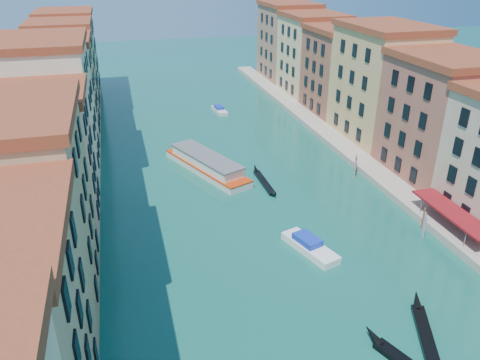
% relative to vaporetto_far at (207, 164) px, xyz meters
% --- Properties ---
extents(left_bank_palazzos, '(12.80, 128.40, 21.00)m').
position_rel_vaporetto_far_xyz_m(left_bank_palazzos, '(-22.61, -0.58, 8.46)').
color(left_bank_palazzos, beige).
rests_on(left_bank_palazzos, ground).
extents(right_bank_palazzos, '(12.80, 128.40, 21.00)m').
position_rel_vaporetto_far_xyz_m(right_bank_palazzos, '(33.39, -0.26, 8.50)').
color(right_bank_palazzos, brown).
rests_on(right_bank_palazzos, ground).
extents(quay, '(4.00, 140.00, 1.00)m').
position_rel_vaporetto_far_xyz_m(quay, '(25.39, -0.26, -0.75)').
color(quay, '#A59985').
rests_on(quay, ground).
extents(vaporetto_far, '(11.14, 18.86, 2.78)m').
position_rel_vaporetto_far_xyz_m(vaporetto_far, '(0.00, 0.00, 0.00)').
color(vaporetto_far, silver).
rests_on(vaporetto_far, ground).
extents(gondola_right, '(6.13, 12.39, 2.61)m').
position_rel_vaporetto_far_xyz_m(gondola_right, '(11.48, -42.25, -0.75)').
color(gondola_right, black).
rests_on(gondola_right, ground).
extents(gondola_far, '(1.04, 10.86, 1.54)m').
position_rel_vaporetto_far_xyz_m(gondola_far, '(7.56, -6.61, -0.94)').
color(gondola_far, black).
rests_on(gondola_far, ground).
extents(motorboat_mid, '(4.81, 8.27, 1.63)m').
position_rel_vaporetto_far_xyz_m(motorboat_mid, '(7.26, -25.24, -0.61)').
color(motorboat_mid, white).
rests_on(motorboat_mid, ground).
extents(motorboat_far, '(2.55, 6.54, 1.32)m').
position_rel_vaporetto_far_xyz_m(motorboat_far, '(8.92, 30.29, -0.73)').
color(motorboat_far, silver).
rests_on(motorboat_far, ground).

